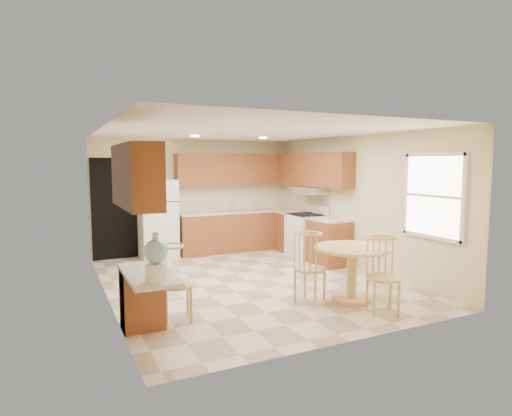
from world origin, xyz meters
name	(u,v)px	position (x,y,z in m)	size (l,w,h in m)	color
floor	(247,281)	(0.00, 0.00, 0.00)	(5.50, 5.50, 0.00)	beige
ceiling	(247,132)	(0.00, 0.00, 2.50)	(4.50, 5.50, 0.02)	white
wall_back	(196,196)	(0.00, 2.75, 1.25)	(4.50, 0.02, 2.50)	beige
wall_front	(352,231)	(0.00, -2.75, 1.25)	(4.50, 0.02, 2.50)	beige
wall_left	(105,215)	(-2.25, 0.00, 1.25)	(0.02, 5.50, 2.50)	beige
wall_right	(355,202)	(2.25, 0.00, 1.25)	(0.02, 5.50, 2.50)	beige
doorway	(115,209)	(-1.75, 2.73, 1.05)	(0.90, 0.02, 2.10)	black
base_cab_back	(238,231)	(0.88, 2.45, 0.43)	(2.75, 0.60, 0.87)	brown
counter_back	(237,212)	(0.88, 2.45, 0.89)	(2.75, 0.63, 0.04)	beige
base_cab_right_a	(291,232)	(1.95, 1.85, 0.43)	(0.60, 0.59, 0.87)	brown
counter_right_a	(291,212)	(1.95, 1.85, 0.89)	(0.63, 0.59, 0.04)	beige
base_cab_right_b	(329,243)	(1.95, 0.40, 0.43)	(0.60, 0.80, 0.87)	brown
counter_right_b	(329,220)	(1.95, 0.40, 0.89)	(0.63, 0.80, 0.04)	beige
upper_cab_back	(235,169)	(0.88, 2.58, 1.85)	(2.75, 0.33, 0.70)	brown
upper_cab_right	(313,170)	(2.08, 1.21, 1.85)	(0.33, 2.42, 0.70)	brown
upper_cab_left	(136,176)	(-2.08, -1.60, 1.85)	(0.33, 1.40, 0.70)	brown
sink	(236,211)	(0.85, 2.45, 0.91)	(0.78, 0.44, 0.01)	silver
range_hood	(310,190)	(2.00, 1.18, 1.42)	(0.50, 0.76, 0.14)	silver
desk_pedestal	(142,299)	(-2.00, -1.32, 0.36)	(0.48, 0.42, 0.72)	brown
desk_top	(148,274)	(-2.00, -1.70, 0.75)	(0.50, 1.20, 0.04)	beige
window	(434,196)	(2.23, -1.85, 1.50)	(0.06, 1.12, 1.30)	white
can_light_a	(195,136)	(-0.50, 1.20, 2.48)	(0.14, 0.14, 0.02)	white
can_light_b	(263,138)	(0.90, 1.20, 2.48)	(0.14, 0.14, 0.02)	white
refrigerator	(158,219)	(-0.95, 2.40, 0.83)	(0.73, 0.71, 1.65)	white
stove	(306,235)	(1.92, 1.18, 0.47)	(0.65, 0.76, 1.09)	white
dining_table	(352,266)	(0.92, -1.61, 0.52)	(1.07, 1.07, 0.80)	#DEB56F
chair_table_a	(314,261)	(0.37, -1.46, 0.61)	(0.44, 0.56, 1.00)	#DEB56F
chair_table_b	(389,269)	(0.97, -2.30, 0.62)	(0.45, 0.50, 1.01)	#DEB56F
chair_desk	(179,276)	(-1.55, -1.34, 0.59)	(0.42, 0.55, 0.96)	#DEB56F
water_crock	(156,260)	(-2.00, -2.12, 1.00)	(0.25, 0.25, 0.52)	white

